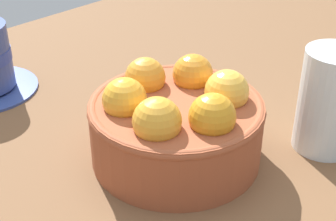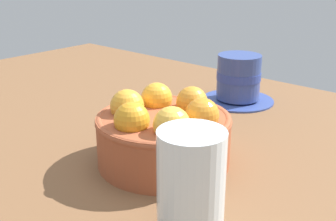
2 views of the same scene
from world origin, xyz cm
name	(u,v)px [view 1 (image 1 of 2)]	position (x,y,z in cm)	size (l,w,h in cm)	color
ground_plane	(176,173)	(0.00, 0.00, -1.97)	(133.84, 84.09, 3.93)	brown
terracotta_bowl	(176,122)	(-0.01, -0.02, 4.00)	(16.29, 16.29, 8.83)	#9E4C2D
water_glass	(330,101)	(11.54, -9.27, 5.11)	(6.01, 6.01, 10.22)	silver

